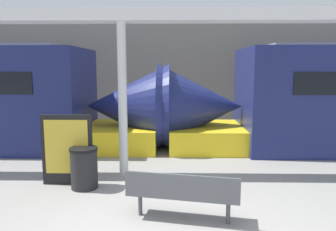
# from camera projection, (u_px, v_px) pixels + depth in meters

# --- Properties ---
(station_wall) EXTENTS (56.00, 0.20, 5.00)m
(station_wall) POSITION_uv_depth(u_px,v_px,m) (175.00, 68.00, 14.01)
(station_wall) COLOR gray
(station_wall) RESTS_ON ground_plane
(bench_near) EXTENTS (1.90, 0.78, 0.84)m
(bench_near) POSITION_uv_depth(u_px,v_px,m) (182.00, 192.00, 5.31)
(bench_near) COLOR #4C4F54
(bench_near) RESTS_ON ground_plane
(trash_bin) EXTENTS (0.58, 0.58, 0.87)m
(trash_bin) POSITION_uv_depth(u_px,v_px,m) (84.00, 168.00, 6.83)
(trash_bin) COLOR black
(trash_bin) RESTS_ON ground_plane
(poster_board) EXTENTS (1.09, 0.07, 1.53)m
(poster_board) POSITION_uv_depth(u_px,v_px,m) (67.00, 150.00, 6.98)
(poster_board) COLOR black
(poster_board) RESTS_ON ground_plane
(support_column_near) EXTENTS (0.20, 0.20, 3.51)m
(support_column_near) POSITION_uv_depth(u_px,v_px,m) (123.00, 100.00, 7.54)
(support_column_near) COLOR silver
(support_column_near) RESTS_ON ground_plane
(canopy_beam) EXTENTS (28.00, 0.60, 0.28)m
(canopy_beam) POSITION_uv_depth(u_px,v_px,m) (121.00, 16.00, 7.27)
(canopy_beam) COLOR silver
(canopy_beam) RESTS_ON support_column_near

